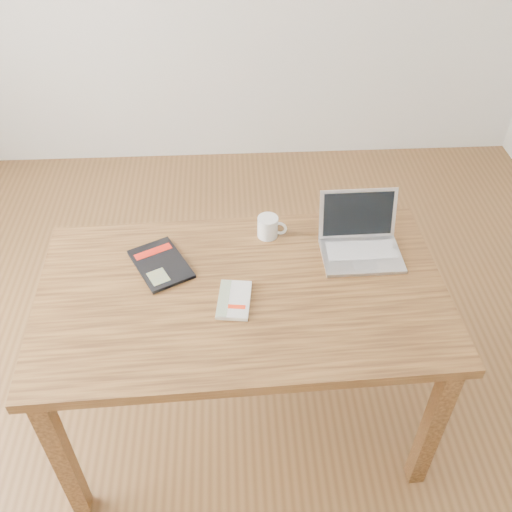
{
  "coord_description": "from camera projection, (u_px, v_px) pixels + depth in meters",
  "views": [
    {
      "loc": [
        0.05,
        -1.44,
        2.13
      ],
      "look_at": [
        0.13,
        -0.02,
        0.85
      ],
      "focal_mm": 40.0,
      "sensor_mm": 36.0,
      "label": 1
    }
  ],
  "objects": [
    {
      "name": "coffee_mug",
      "position": [
        268.0,
        227.0,
        2.13
      ],
      "size": [
        0.11,
        0.08,
        0.08
      ],
      "rotation": [
        0.0,
        0.0,
        -0.25
      ],
      "color": "white",
      "rests_on": "desk"
    },
    {
      "name": "white_guidebook",
      "position": [
        234.0,
        300.0,
        1.9
      ],
      "size": [
        0.13,
        0.19,
        0.02
      ],
      "rotation": [
        0.0,
        0.0,
        -0.12
      ],
      "color": "silver",
      "rests_on": "desk"
    },
    {
      "name": "laptop",
      "position": [
        360.0,
        240.0,
        2.07
      ],
      "size": [
        0.29,
        0.25,
        0.2
      ],
      "rotation": [
        0.0,
        0.0,
        0.02
      ],
      "color": "silver",
      "rests_on": "desk"
    },
    {
      "name": "room",
      "position": [
        185.0,
        119.0,
        1.59
      ],
      "size": [
        4.04,
        4.04,
        2.7
      ],
      "color": "brown",
      "rests_on": "ground"
    },
    {
      "name": "black_guidebook",
      "position": [
        161.0,
        264.0,
        2.03
      ],
      "size": [
        0.26,
        0.29,
        0.01
      ],
      "rotation": [
        0.0,
        0.0,
        0.47
      ],
      "color": "black",
      "rests_on": "desk"
    },
    {
      "name": "desk",
      "position": [
        243.0,
        308.0,
        2.0
      ],
      "size": [
        1.42,
        0.85,
        0.75
      ],
      "rotation": [
        0.0,
        0.0,
        0.04
      ],
      "color": "#553619",
      "rests_on": "ground"
    }
  ]
}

